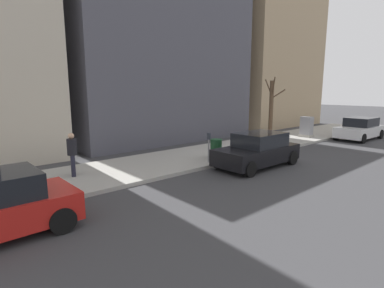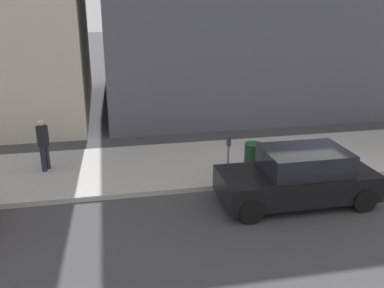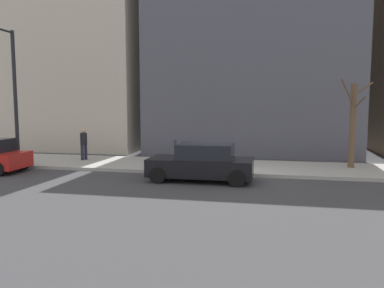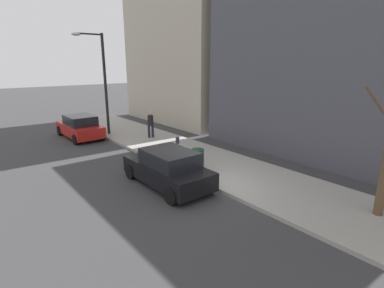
% 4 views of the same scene
% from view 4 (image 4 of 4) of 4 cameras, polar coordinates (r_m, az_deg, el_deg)
% --- Properties ---
extents(ground_plane, '(120.00, 120.00, 0.00)m').
position_cam_4_polar(ground_plane, '(12.22, 2.94, -8.19)').
color(ground_plane, '#38383A').
extents(sidewalk, '(4.00, 36.00, 0.15)m').
position_cam_4_polar(sidewalk, '(13.51, 9.34, -5.68)').
color(sidewalk, '#9E9B93').
rests_on(sidewalk, ground).
extents(parked_car_black, '(1.94, 4.21, 1.52)m').
position_cam_4_polar(parked_car_black, '(12.13, -4.62, -4.67)').
color(parked_car_black, black).
rests_on(parked_car_black, ground).
extents(parked_car_red, '(1.99, 4.23, 1.52)m').
position_cam_4_polar(parked_car_red, '(21.17, -20.56, 3.05)').
color(parked_car_red, red).
rests_on(parked_car_red, ground).
extents(parking_meter, '(0.14, 0.10, 1.35)m').
position_cam_4_polar(parking_meter, '(14.10, -2.75, -0.73)').
color(parking_meter, slate).
rests_on(parking_meter, sidewalk).
extents(streetlamp, '(1.97, 0.32, 6.50)m').
position_cam_4_polar(streetlamp, '(20.67, -16.97, 12.29)').
color(streetlamp, black).
rests_on(streetlamp, sidewalk).
extents(trash_bin, '(0.56, 0.56, 0.90)m').
position_cam_4_polar(trash_bin, '(13.76, 1.11, -2.77)').
color(trash_bin, '#14381E').
rests_on(trash_bin, sidewalk).
extents(pedestrian_near_meter, '(0.39, 0.36, 1.66)m').
position_cam_4_polar(pedestrian_near_meter, '(19.49, -7.90, 3.96)').
color(pedestrian_near_meter, '#1E1E2D').
rests_on(pedestrian_near_meter, sidewalk).
extents(office_block_center, '(12.73, 12.73, 14.19)m').
position_cam_4_polar(office_block_center, '(21.08, 30.45, 19.39)').
color(office_block_center, '#4C4C56').
rests_on(office_block_center, ground).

